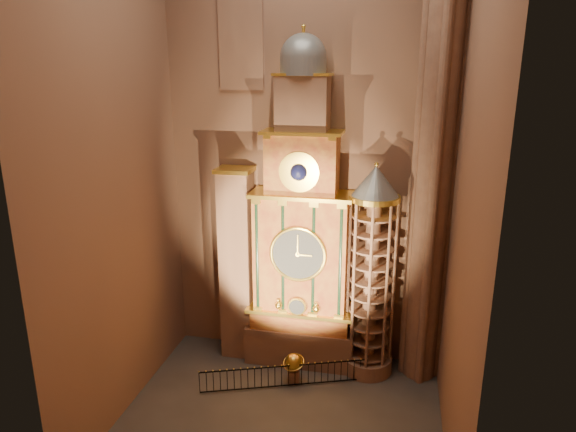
% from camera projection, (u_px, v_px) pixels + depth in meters
% --- Properties ---
extents(floor, '(14.00, 14.00, 0.00)m').
position_uv_depth(floor, '(280.00, 419.00, 22.71)').
color(floor, '#383330').
rests_on(floor, ground).
extents(wall_back, '(22.00, 0.00, 22.00)m').
position_uv_depth(wall_back, '(306.00, 151.00, 25.28)').
color(wall_back, '#875F48').
rests_on(wall_back, floor).
extents(wall_left, '(0.00, 22.00, 22.00)m').
position_uv_depth(wall_left, '(113.00, 168.00, 21.05)').
color(wall_left, '#875F48').
rests_on(wall_left, floor).
extents(wall_right, '(0.00, 22.00, 22.00)m').
position_uv_depth(wall_right, '(470.00, 183.00, 18.23)').
color(wall_right, '#875F48').
rests_on(wall_right, floor).
extents(astronomical_clock, '(5.60, 2.41, 16.70)m').
position_uv_depth(astronomical_clock, '(302.00, 240.00, 25.51)').
color(astronomical_clock, '#8C634C').
rests_on(astronomical_clock, floor).
extents(portrait_tower, '(1.80, 1.60, 10.20)m').
position_uv_depth(portrait_tower, '(237.00, 264.00, 26.64)').
color(portrait_tower, '#8C634C').
rests_on(portrait_tower, floor).
extents(stair_turret, '(2.50, 2.50, 10.80)m').
position_uv_depth(stair_turret, '(371.00, 274.00, 24.95)').
color(stair_turret, '#8C634C').
rests_on(stair_turret, floor).
extents(gothic_pier, '(2.04, 2.04, 22.00)m').
position_uv_depth(gothic_pier, '(435.00, 159.00, 23.11)').
color(gothic_pier, '#8C634C').
rests_on(gothic_pier, floor).
extents(stained_glass_window, '(2.20, 0.14, 5.20)m').
position_uv_depth(stained_glass_window, '(241.00, 34.00, 24.31)').
color(stained_glass_window, navy).
rests_on(stained_glass_window, wall_back).
extents(celestial_globe, '(1.36, 1.32, 1.55)m').
position_uv_depth(celestial_globe, '(294.00, 366.00, 25.07)').
color(celestial_globe, '#8C634C').
rests_on(celestial_globe, floor).
extents(iron_railing, '(7.69, 2.85, 1.13)m').
position_uv_depth(iron_railing, '(285.00, 376.00, 24.77)').
color(iron_railing, black).
rests_on(iron_railing, floor).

